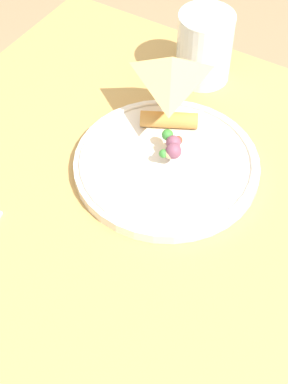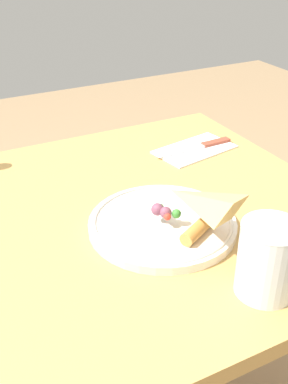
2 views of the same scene
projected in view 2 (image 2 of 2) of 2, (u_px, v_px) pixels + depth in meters
name	position (u px, v px, depth m)	size (l,w,h in m)	color
dining_table	(64.00, 279.00, 0.92)	(1.11, 0.77, 0.74)	tan
plate_pizza	(164.00, 223.00, 0.86)	(0.27, 0.27, 0.05)	silver
milk_glass	(267.00, 263.00, 0.70)	(0.09, 0.09, 0.12)	white
napkin_folded	(195.00, 149.00, 1.16)	(0.21, 0.14, 0.00)	white
butter_knife	(198.00, 147.00, 1.16)	(0.20, 0.02, 0.01)	#99422D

